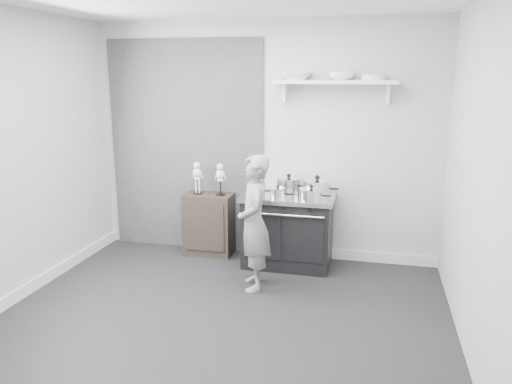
{
  "coord_description": "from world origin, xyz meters",
  "views": [
    {
      "loc": [
        1.24,
        -3.77,
        2.11
      ],
      "look_at": [
        0.11,
        0.95,
        0.95
      ],
      "focal_mm": 35.0,
      "sensor_mm": 36.0,
      "label": 1
    }
  ],
  "objects": [
    {
      "name": "ground",
      "position": [
        0.0,
        0.0,
        0.0
      ],
      "size": [
        4.0,
        4.0,
        0.0
      ],
      "primitive_type": "plane",
      "color": "black",
      "rests_on": "ground"
    },
    {
      "name": "room_shell",
      "position": [
        -0.09,
        0.15,
        1.64
      ],
      "size": [
        4.02,
        3.62,
        2.71
      ],
      "color": "#ACACA9",
      "rests_on": "ground"
    },
    {
      "name": "wall_shelf",
      "position": [
        0.8,
        1.68,
        2.01
      ],
      "size": [
        1.3,
        0.26,
        0.24
      ],
      "color": "white",
      "rests_on": "room_shell"
    },
    {
      "name": "stove",
      "position": [
        0.35,
        1.48,
        0.41
      ],
      "size": [
        1.01,
        0.63,
        0.81
      ],
      "color": "black",
      "rests_on": "ground"
    },
    {
      "name": "side_cabinet",
      "position": [
        -0.62,
        1.61,
        0.37
      ],
      "size": [
        0.56,
        0.33,
        0.73
      ],
      "primitive_type": "cube",
      "color": "black",
      "rests_on": "ground"
    },
    {
      "name": "child",
      "position": [
        0.13,
        0.79,
        0.68
      ],
      "size": [
        0.47,
        0.57,
        1.35
      ],
      "primitive_type": "imported",
      "rotation": [
        0.0,
        0.0,
        -1.24
      ],
      "color": "gray",
      "rests_on": "ground"
    },
    {
      "name": "pot_front_left",
      "position": [
        0.02,
        1.37,
        0.88
      ],
      "size": [
        0.28,
        0.19,
        0.17
      ],
      "color": "white",
      "rests_on": "stove"
    },
    {
      "name": "pot_back_left",
      "position": [
        0.33,
        1.62,
        0.89
      ],
      "size": [
        0.36,
        0.28,
        0.21
      ],
      "color": "white",
      "rests_on": "stove"
    },
    {
      "name": "pot_back_right",
      "position": [
        0.65,
        1.57,
        0.89
      ],
      "size": [
        0.39,
        0.31,
        0.22
      ],
      "color": "white",
      "rests_on": "stove"
    },
    {
      "name": "pot_front_right",
      "position": [
        0.62,
        1.31,
        0.87
      ],
      "size": [
        0.34,
        0.25,
        0.17
      ],
      "color": "white",
      "rests_on": "stove"
    },
    {
      "name": "pot_front_center",
      "position": [
        0.27,
        1.31,
        0.87
      ],
      "size": [
        0.26,
        0.17,
        0.14
      ],
      "color": "white",
      "rests_on": "stove"
    },
    {
      "name": "skeleton_full",
      "position": [
        -0.75,
        1.61,
        0.95
      ],
      "size": [
        0.12,
        0.08,
        0.43
      ],
      "primitive_type": null,
      "color": "silver",
      "rests_on": "side_cabinet"
    },
    {
      "name": "skeleton_torso",
      "position": [
        -0.47,
        1.61,
        0.94
      ],
      "size": [
        0.12,
        0.08,
        0.43
      ],
      "primitive_type": null,
      "color": "silver",
      "rests_on": "side_cabinet"
    },
    {
      "name": "bowl_large",
      "position": [
        0.39,
        1.67,
        2.08
      ],
      "size": [
        0.34,
        0.34,
        0.08
      ],
      "primitive_type": "imported",
      "color": "white",
      "rests_on": "wall_shelf"
    },
    {
      "name": "bowl_small",
      "position": [
        0.87,
        1.67,
        2.08
      ],
      "size": [
        0.27,
        0.27,
        0.08
      ],
      "primitive_type": "imported",
      "color": "white",
      "rests_on": "wall_shelf"
    },
    {
      "name": "plate_stack",
      "position": [
        1.19,
        1.67,
        2.07
      ],
      "size": [
        0.25,
        0.25,
        0.06
      ],
      "primitive_type": "cylinder",
      "color": "silver",
      "rests_on": "wall_shelf"
    }
  ]
}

